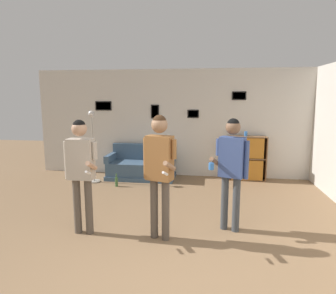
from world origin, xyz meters
TOP-DOWN VIEW (x-y plane):
  - ground_plane at (0.00, 0.00)m, footprint 20.00×20.00m
  - wall_back at (-0.00, 4.80)m, footprint 8.14×0.08m
  - couch at (-1.24, 4.38)m, footprint 1.67×0.80m
  - bookshelf at (1.35, 4.58)m, footprint 0.91×0.30m
  - floor_lamp at (-2.28, 3.86)m, footprint 0.28×0.28m
  - person_player_foreground_left at (-1.39, 1.24)m, footprint 0.50×0.45m
  - person_player_foreground_center at (-0.23, 1.23)m, footprint 0.48×0.56m
  - person_watcher_holding_cup at (0.78, 1.65)m, footprint 0.57×0.38m
  - bottle_on_floor at (-1.64, 3.58)m, footprint 0.07×0.07m
  - drinking_cup at (1.30, 4.58)m, footprint 0.08×0.08m

SIDE VIEW (x-z plane):
  - ground_plane at x=0.00m, z-range 0.00..0.00m
  - bottle_on_floor at x=-1.64m, z-range -0.03..0.27m
  - couch at x=-1.24m, z-range -0.13..0.69m
  - bookshelf at x=1.35m, z-range 0.00..1.08m
  - floor_lamp at x=-2.28m, z-range 0.07..1.77m
  - person_player_foreground_left at x=-1.39m, z-range 0.20..1.90m
  - person_watcher_holding_cup at x=0.78m, z-range 0.20..1.91m
  - person_player_foreground_center at x=-0.23m, z-range 0.22..2.00m
  - drinking_cup at x=1.30m, z-range 1.08..1.20m
  - wall_back at x=0.00m, z-range 0.00..2.70m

